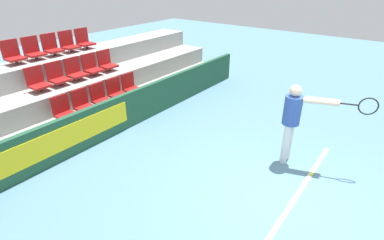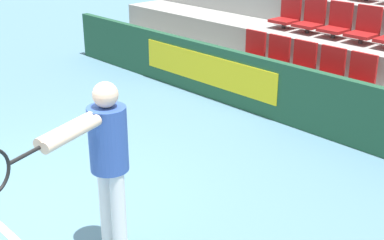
{
  "view_description": "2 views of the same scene",
  "coord_description": "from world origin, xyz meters",
  "px_view_note": "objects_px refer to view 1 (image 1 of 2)",
  "views": [
    {
      "loc": [
        -4.01,
        -1.14,
        3.44
      ],
      "look_at": [
        0.18,
        2.01,
        0.81
      ],
      "focal_mm": 28.0,
      "sensor_mm": 36.0,
      "label": 1
    },
    {
      "loc": [
        4.57,
        -1.84,
        2.9
      ],
      "look_at": [
        0.67,
        1.79,
        0.77
      ],
      "focal_mm": 50.0,
      "sensor_mm": 36.0,
      "label": 2
    }
  ],
  "objects_px": {
    "stadium_chair_9": "(107,62)",
    "stadium_chair_13": "(69,43)",
    "stadium_chair_0": "(64,110)",
    "stadium_chair_12": "(52,47)",
    "stadium_chair_11": "(33,50)",
    "stadium_chair_7": "(75,71)",
    "stadium_chair_8": "(92,66)",
    "stadium_chair_14": "(84,40)",
    "stadium_chair_10": "(13,54)",
    "stadium_chair_5": "(37,81)",
    "stadium_chair_3": "(116,91)",
    "stadium_chair_6": "(57,76)",
    "tennis_ball": "(312,174)",
    "tennis_player": "(295,116)",
    "stadium_chair_1": "(83,103)",
    "stadium_chair_4": "(131,86)",
    "stadium_chair_2": "(100,97)"
  },
  "relations": [
    {
      "from": "stadium_chair_7",
      "to": "stadium_chair_10",
      "type": "height_order",
      "value": "stadium_chair_10"
    },
    {
      "from": "stadium_chair_9",
      "to": "stadium_chair_13",
      "type": "height_order",
      "value": "stadium_chair_13"
    },
    {
      "from": "tennis_ball",
      "to": "stadium_chair_4",
      "type": "bearing_deg",
      "value": 89.91
    },
    {
      "from": "stadium_chair_2",
      "to": "stadium_chair_5",
      "type": "height_order",
      "value": "stadium_chair_5"
    },
    {
      "from": "stadium_chair_3",
      "to": "stadium_chair_12",
      "type": "xyz_separation_m",
      "value": [
        -0.49,
        1.77,
        0.96
      ]
    },
    {
      "from": "stadium_chair_10",
      "to": "tennis_player",
      "type": "bearing_deg",
      "value": -70.62
    },
    {
      "from": "stadium_chair_5",
      "to": "stadium_chair_12",
      "type": "distance_m",
      "value": 1.4
    },
    {
      "from": "stadium_chair_13",
      "to": "stadium_chair_11",
      "type": "bearing_deg",
      "value": 180.0
    },
    {
      "from": "stadium_chair_7",
      "to": "stadium_chair_8",
      "type": "xyz_separation_m",
      "value": [
        0.49,
        0.0,
        0.0
      ]
    },
    {
      "from": "stadium_chair_1",
      "to": "stadium_chair_12",
      "type": "xyz_separation_m",
      "value": [
        0.49,
        1.77,
        0.96
      ]
    },
    {
      "from": "tennis_ball",
      "to": "stadium_chair_10",
      "type": "bearing_deg",
      "value": 106.36
    },
    {
      "from": "stadium_chair_8",
      "to": "stadium_chair_10",
      "type": "distance_m",
      "value": 1.78
    },
    {
      "from": "stadium_chair_5",
      "to": "stadium_chair_7",
      "type": "height_order",
      "value": "same"
    },
    {
      "from": "stadium_chair_9",
      "to": "stadium_chair_11",
      "type": "xyz_separation_m",
      "value": [
        -1.46,
        0.89,
        0.48
      ]
    },
    {
      "from": "stadium_chair_8",
      "to": "stadium_chair_10",
      "type": "relative_size",
      "value": 1.0
    },
    {
      "from": "stadium_chair_4",
      "to": "stadium_chair_6",
      "type": "bearing_deg",
      "value": 148.75
    },
    {
      "from": "stadium_chair_0",
      "to": "stadium_chair_8",
      "type": "height_order",
      "value": "stadium_chair_8"
    },
    {
      "from": "stadium_chair_6",
      "to": "stadium_chair_1",
      "type": "bearing_deg",
      "value": -90.0
    },
    {
      "from": "stadium_chair_1",
      "to": "tennis_ball",
      "type": "xyz_separation_m",
      "value": [
        1.45,
        -4.84,
        -0.67
      ]
    },
    {
      "from": "tennis_player",
      "to": "tennis_ball",
      "type": "distance_m",
      "value": 1.12
    },
    {
      "from": "stadium_chair_5",
      "to": "stadium_chair_8",
      "type": "relative_size",
      "value": 1.0
    },
    {
      "from": "stadium_chair_5",
      "to": "tennis_player",
      "type": "bearing_deg",
      "value": -67.61
    },
    {
      "from": "stadium_chair_12",
      "to": "tennis_player",
      "type": "xyz_separation_m",
      "value": [
        1.17,
        -6.08,
        -0.67
      ]
    },
    {
      "from": "stadium_chair_7",
      "to": "stadium_chair_9",
      "type": "xyz_separation_m",
      "value": [
        0.97,
        0.0,
        0.0
      ]
    },
    {
      "from": "stadium_chair_9",
      "to": "stadium_chair_5",
      "type": "bearing_deg",
      "value": 180.0
    },
    {
      "from": "stadium_chair_11",
      "to": "stadium_chair_4",
      "type": "bearing_deg",
      "value": -50.51
    },
    {
      "from": "stadium_chair_12",
      "to": "stadium_chair_14",
      "type": "height_order",
      "value": "same"
    },
    {
      "from": "stadium_chair_14",
      "to": "stadium_chair_13",
      "type": "bearing_deg",
      "value": 180.0
    },
    {
      "from": "stadium_chair_1",
      "to": "stadium_chair_8",
      "type": "xyz_separation_m",
      "value": [
        0.97,
        0.89,
        0.48
      ]
    },
    {
      "from": "stadium_chair_5",
      "to": "stadium_chair_7",
      "type": "relative_size",
      "value": 1.0
    },
    {
      "from": "stadium_chair_14",
      "to": "stadium_chair_3",
      "type": "bearing_deg",
      "value": -105.36
    },
    {
      "from": "stadium_chair_13",
      "to": "stadium_chair_7",
      "type": "bearing_deg",
      "value": -118.78
    },
    {
      "from": "stadium_chair_6",
      "to": "stadium_chair_7",
      "type": "bearing_deg",
      "value": 0.0
    },
    {
      "from": "stadium_chair_2",
      "to": "stadium_chair_8",
      "type": "bearing_deg",
      "value": 61.22
    },
    {
      "from": "stadium_chair_1",
      "to": "stadium_chair_11",
      "type": "height_order",
      "value": "stadium_chair_11"
    },
    {
      "from": "stadium_chair_6",
      "to": "stadium_chair_5",
      "type": "bearing_deg",
      "value": 180.0
    },
    {
      "from": "stadium_chair_14",
      "to": "stadium_chair_5",
      "type": "bearing_deg",
      "value": -155.53
    },
    {
      "from": "stadium_chair_4",
      "to": "stadium_chair_6",
      "type": "xyz_separation_m",
      "value": [
        -1.46,
        0.89,
        0.48
      ]
    },
    {
      "from": "stadium_chair_10",
      "to": "stadium_chair_13",
      "type": "height_order",
      "value": "same"
    },
    {
      "from": "stadium_chair_5",
      "to": "stadium_chair_6",
      "type": "relative_size",
      "value": 1.0
    },
    {
      "from": "stadium_chair_10",
      "to": "stadium_chair_12",
      "type": "distance_m",
      "value": 0.97
    },
    {
      "from": "tennis_ball",
      "to": "stadium_chair_6",
      "type": "bearing_deg",
      "value": 104.24
    },
    {
      "from": "stadium_chair_4",
      "to": "stadium_chair_10",
      "type": "height_order",
      "value": "stadium_chair_10"
    },
    {
      "from": "stadium_chair_9",
      "to": "stadium_chair_11",
      "type": "bearing_deg",
      "value": 148.75
    },
    {
      "from": "stadium_chair_5",
      "to": "stadium_chair_8",
      "type": "bearing_deg",
      "value": 0.0
    },
    {
      "from": "stadium_chair_0",
      "to": "stadium_chair_5",
      "type": "bearing_deg",
      "value": 90.0
    },
    {
      "from": "stadium_chair_1",
      "to": "stadium_chair_4",
      "type": "bearing_deg",
      "value": 0.0
    },
    {
      "from": "stadium_chair_0",
      "to": "stadium_chair_3",
      "type": "distance_m",
      "value": 1.46
    },
    {
      "from": "stadium_chair_1",
      "to": "stadium_chair_8",
      "type": "height_order",
      "value": "stadium_chair_8"
    },
    {
      "from": "stadium_chair_0",
      "to": "stadium_chair_12",
      "type": "height_order",
      "value": "stadium_chair_12"
    }
  ]
}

